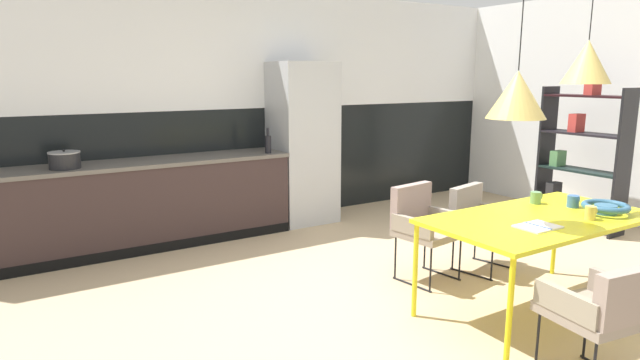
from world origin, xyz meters
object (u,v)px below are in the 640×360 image
Objects in this scene: cooking_pot at (65,160)px; open_shelf_unit at (580,153)px; mug_wide_latte at (536,198)px; pendant_lamp_over_table_near at (517,95)px; armchair_facing_counter at (422,220)px; armchair_head_of_table at (606,305)px; armchair_far_side at (477,217)px; bottle_vinegar_dark at (268,143)px; refrigerator_column at (303,143)px; pendant_lamp_over_table_far at (587,62)px; mug_white_ceramic at (573,201)px; dining_table at (541,222)px; mug_short_terracotta at (591,213)px; open_book at (538,227)px; fruit_bowl at (606,207)px.

open_shelf_unit is at bearing -19.31° from cooking_pot.
mug_wide_latte is 0.11× the size of pendant_lamp_over_table_near.
open_shelf_unit is at bearing 177.15° from armchair_facing_counter.
open_shelf_unit is at bearing 42.95° from armchair_head_of_table.
pendant_lamp_over_table_near is at bearing -51.22° from cooking_pot.
cooking_pot reaches higher than armchair_far_side.
bottle_vinegar_dark is 3.04m from pendant_lamp_over_table_near.
refrigerator_column is 1.91× the size of pendant_lamp_over_table_far.
cooking_pot is at bearing 127.68° from armchair_head_of_table.
mug_wide_latte is (0.56, -0.70, 0.27)m from armchair_facing_counter.
armchair_head_of_table is 1.36m from mug_white_ceramic.
open_shelf_unit is 1.39× the size of pendant_lamp_over_table_near.
bottle_vinegar_dark is at bearing 103.86° from dining_table.
mug_short_terracotta is 0.93× the size of mug_wide_latte.
cooking_pot reaches higher than mug_wide_latte.
armchair_head_of_table is 6.32× the size of mug_short_terracotta.
armchair_facing_counter is at bearing 89.18° from open_book.
mug_wide_latte reaches higher than armchair_head_of_table.
fruit_bowl is 4.60m from cooking_pot.
refrigerator_column is 3.33m from pendant_lamp_over_table_far.
armchair_far_side is at bearing 97.08° from mug_white_ceramic.
armchair_facing_counter is at bearing -84.29° from open_shelf_unit.
pendant_lamp_over_table_far is at bearing -58.22° from open_shelf_unit.
pendant_lamp_over_table_far is at bearing 59.69° from mug_short_terracotta.
armchair_facing_counter is at bearing 111.37° from mug_short_terracotta.
refrigerator_column is 1.11× the size of dining_table.
refrigerator_column is 3.20m from pendant_lamp_over_table_near.
dining_table is 2.11× the size of armchair_facing_counter.
pendant_lamp_over_table_near is at bearing 38.63° from armchair_far_side.
refrigerator_column is at bearing 87.09° from pendant_lamp_over_table_near.
armchair_far_side is 0.90m from mug_white_ceramic.
armchair_facing_counter is at bearing 104.65° from dining_table.
refrigerator_column reaches higher than dining_table.
armchair_head_of_table is at bearing -138.10° from pendant_lamp_over_table_far.
dining_table is 0.98m from pendant_lamp_over_table_near.
pendant_lamp_over_table_far reaches higher than dining_table.
bottle_vinegar_dark is (-1.20, 3.16, 0.21)m from fruit_bowl.
pendant_lamp_over_table_near reaches higher than mug_short_terracotta.
mug_wide_latte is at bearing 109.00° from fruit_bowl.
bottle_vinegar_dark is 3.28m from pendant_lamp_over_table_far.
mug_wide_latte is 1.09m from pendant_lamp_over_table_near.
refrigerator_column is 14.81× the size of mug_wide_latte.
refrigerator_column reaches higher than open_book.
fruit_bowl is (0.47, -0.20, 0.09)m from dining_table.
armchair_facing_counter is at bearing -39.39° from cooking_pot.
pendant_lamp_over_table_near and pendant_lamp_over_table_far have the same top height.
dining_table is 0.34m from mug_short_terracotta.
dining_table is 2.69m from open_shelf_unit.
armchair_head_of_table is at bearing -95.29° from refrigerator_column.
mug_wide_latte is 2.29m from open_shelf_unit.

